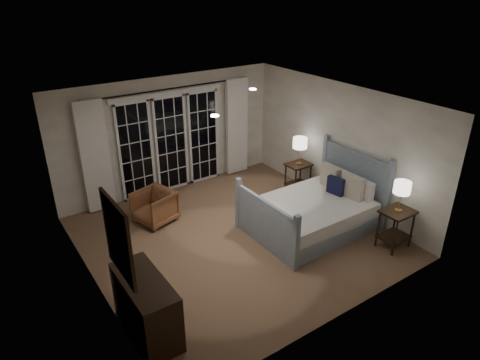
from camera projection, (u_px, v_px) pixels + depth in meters
floor at (235, 237)px, 7.81m from camera, size 5.00×5.00×0.00m
ceiling at (234, 103)px, 6.74m from camera, size 5.00×5.00×0.00m
wall_left at (87, 217)px, 5.99m from camera, size 0.02×5.00×2.50m
wall_right at (338, 145)px, 8.55m from camera, size 0.02×5.00×2.50m
wall_back at (170, 135)px, 9.14m from camera, size 5.00×0.02×2.50m
wall_front at (344, 243)px, 5.41m from camera, size 5.00×0.02×2.50m
french_doors at (171, 142)px, 9.17m from camera, size 2.50×0.04×2.20m
curtain_rod at (168, 89)px, 8.63m from camera, size 3.50×0.03×0.03m
curtain_left at (95, 157)px, 8.25m from camera, size 0.55×0.10×2.25m
curtain_right at (237, 127)px, 9.93m from camera, size 0.55×0.10×2.25m
downlight_a at (253, 89)px, 7.60m from camera, size 0.12×0.12×0.01m
downlight_b at (215, 116)px, 6.14m from camera, size 0.12×0.12×0.01m
bed at (314, 212)px, 7.99m from camera, size 2.24×1.60×1.30m
nightstand_left at (396, 223)px, 7.34m from camera, size 0.55×0.44×0.71m
nightstand_right at (298, 173)px, 9.29m from camera, size 0.51×0.41×0.67m
lamp_left at (402, 188)px, 7.05m from camera, size 0.28×0.28×0.54m
lamp_right at (300, 143)px, 8.99m from camera, size 0.30×0.30×0.59m
armchair at (155, 207)px, 8.17m from camera, size 0.87×0.85×0.64m
dresser at (146, 307)px, 5.54m from camera, size 0.51×1.19×0.84m
mirror at (118, 239)px, 4.94m from camera, size 0.05×0.85×1.00m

